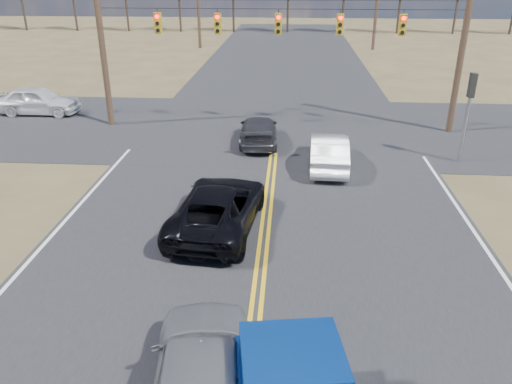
# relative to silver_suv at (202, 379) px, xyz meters

# --- Properties ---
(road_main) EXTENTS (14.00, 120.00, 0.02)m
(road_main) POSITION_rel_silver_suv_xyz_m (0.80, 10.72, -0.84)
(road_main) COLOR #28282B
(road_main) RESTS_ON ground
(road_cross) EXTENTS (120.00, 12.00, 0.02)m
(road_cross) POSITION_rel_silver_suv_xyz_m (0.80, 18.72, -0.84)
(road_cross) COLOR #28282B
(road_cross) RESTS_ON ground
(signal_gantry) EXTENTS (19.60, 4.83, 10.00)m
(signal_gantry) POSITION_rel_silver_suv_xyz_m (1.30, 18.50, 4.23)
(signal_gantry) COLOR #473323
(signal_gantry) RESTS_ON ground
(utility_poles) EXTENTS (19.60, 58.32, 10.00)m
(utility_poles) POSITION_rel_silver_suv_xyz_m (0.80, 17.72, 4.39)
(utility_poles) COLOR #473323
(utility_poles) RESTS_ON ground
(treeline) EXTENTS (87.00, 117.80, 7.40)m
(treeline) POSITION_rel_silver_suv_xyz_m (0.80, 27.68, 4.86)
(treeline) COLOR #33261C
(treeline) RESTS_ON ground
(silver_suv) EXTENTS (2.58, 5.13, 1.68)m
(silver_suv) POSITION_rel_silver_suv_xyz_m (0.00, 0.00, 0.00)
(silver_suv) COLOR gray
(silver_suv) RESTS_ON ground
(black_suv) EXTENTS (3.01, 5.57, 1.49)m
(black_suv) POSITION_rel_silver_suv_xyz_m (-0.74, 7.48, -0.10)
(black_suv) COLOR black
(black_suv) RESTS_ON ground
(white_car_queue) EXTENTS (1.70, 4.47, 1.45)m
(white_car_queue) POSITION_rel_silver_suv_xyz_m (3.20, 13.21, -0.11)
(white_car_queue) COLOR white
(white_car_queue) RESTS_ON ground
(dgrey_car_queue) EXTENTS (2.02, 4.50, 1.28)m
(dgrey_car_queue) POSITION_rel_silver_suv_xyz_m (0.00, 16.22, -0.20)
(dgrey_car_queue) COLOR #323237
(dgrey_car_queue) RESTS_ON ground
(cross_car_west) EXTENTS (1.94, 4.71, 1.60)m
(cross_car_west) POSITION_rel_silver_suv_xyz_m (-13.09, 20.50, -0.04)
(cross_car_west) COLOR white
(cross_car_west) RESTS_ON ground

